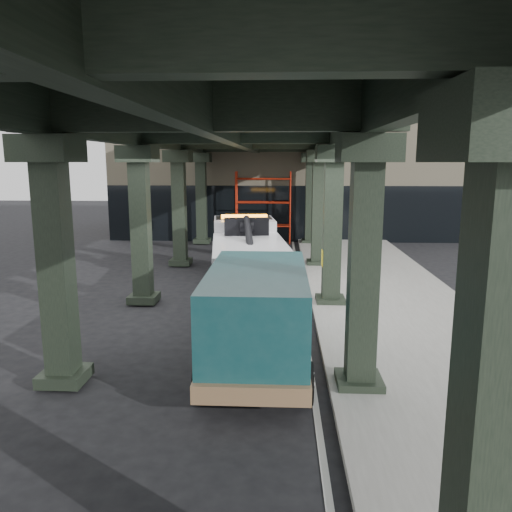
# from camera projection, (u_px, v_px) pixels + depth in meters

# --- Properties ---
(ground) EXTENTS (90.00, 90.00, 0.00)m
(ground) POSITION_uv_depth(u_px,v_px,m) (244.00, 325.00, 14.03)
(ground) COLOR black
(ground) RESTS_ON ground
(sidewalk) EXTENTS (5.00, 40.00, 0.15)m
(sidewalk) POSITION_uv_depth(u_px,v_px,m) (391.00, 305.00, 15.76)
(sidewalk) COLOR gray
(sidewalk) RESTS_ON ground
(lane_stripe) EXTENTS (0.12, 38.00, 0.01)m
(lane_stripe) POSITION_uv_depth(u_px,v_px,m) (302.00, 305.00, 15.91)
(lane_stripe) COLOR silver
(lane_stripe) RESTS_ON ground
(viaduct) EXTENTS (7.40, 32.00, 6.40)m
(viaduct) POSITION_uv_depth(u_px,v_px,m) (235.00, 130.00, 15.01)
(viaduct) COLOR black
(viaduct) RESTS_ON ground
(building) EXTENTS (22.00, 10.00, 8.00)m
(building) POSITION_uv_depth(u_px,v_px,m) (297.00, 170.00, 32.82)
(building) COLOR #C6B793
(building) RESTS_ON ground
(scaffolding) EXTENTS (3.08, 0.88, 4.00)m
(scaffolding) POSITION_uv_depth(u_px,v_px,m) (263.00, 206.00, 28.02)
(scaffolding) COLOR #B4220E
(scaffolding) RESTS_ON ground
(tow_truck) EXTENTS (3.24, 8.38, 2.68)m
(tow_truck) POSITION_uv_depth(u_px,v_px,m) (247.00, 255.00, 17.40)
(tow_truck) COLOR black
(tow_truck) RESTS_ON ground
(towed_van) EXTENTS (2.27, 5.61, 2.27)m
(towed_van) POSITION_uv_depth(u_px,v_px,m) (258.00, 313.00, 11.03)
(towed_van) COLOR #134245
(towed_van) RESTS_ON ground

